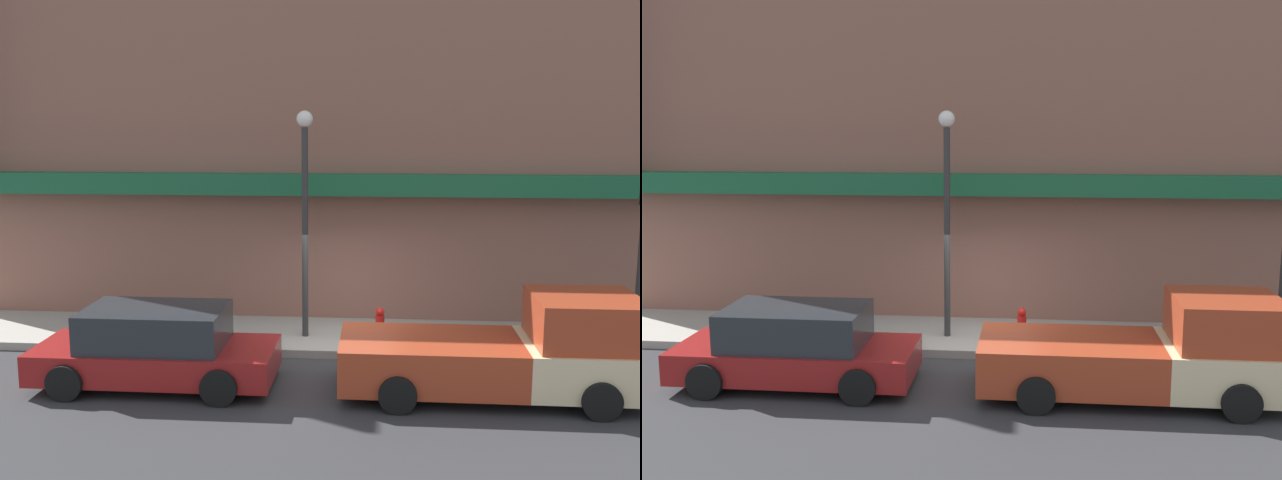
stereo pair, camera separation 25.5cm
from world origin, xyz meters
TOP-DOWN VIEW (x-y plane):
  - ground_plane at (0.00, 0.00)m, footprint 80.00×80.00m
  - sidewalk at (0.00, 1.32)m, footprint 36.00×2.64m
  - building at (-0.02, 4.12)m, footprint 19.80×3.80m
  - pickup_truck at (3.31, -1.73)m, footprint 5.47×2.22m
  - parked_car at (-3.31, -1.73)m, footprint 4.52×2.07m
  - fire_hydrant at (0.91, 0.84)m, footprint 0.20×0.20m
  - street_lamp at (-0.76, 1.06)m, footprint 0.36×0.36m

SIDE VIEW (x-z plane):
  - ground_plane at x=0.00m, z-range 0.00..0.00m
  - sidewalk at x=0.00m, z-range 0.00..0.18m
  - fire_hydrant at x=0.91m, z-range 0.18..0.92m
  - parked_car at x=-3.31m, z-range -0.02..1.48m
  - pickup_truck at x=3.31m, z-range -0.13..1.76m
  - street_lamp at x=-0.76m, z-range 0.85..5.87m
  - building at x=-0.02m, z-range -0.29..10.16m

